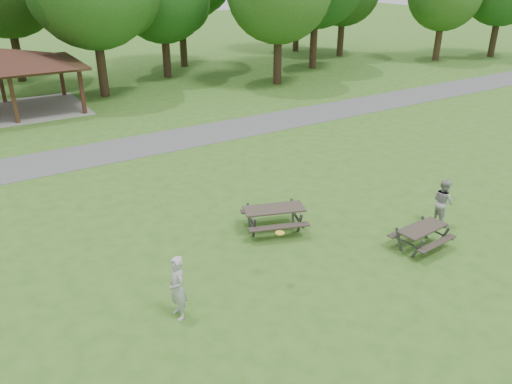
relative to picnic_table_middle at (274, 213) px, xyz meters
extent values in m
plane|color=#33621C|center=(-1.37, -3.46, -0.64)|extent=(160.00, 160.00, 0.00)
cube|color=#4F4F51|center=(-1.37, 10.54, -0.63)|extent=(120.00, 3.20, 0.02)
cube|color=#362113|center=(-5.37, 17.84, 0.66)|extent=(0.22, 0.22, 2.60)
cube|color=#3C2116|center=(-5.37, 23.24, 0.66)|extent=(0.22, 0.22, 2.60)
cube|color=#321B12|center=(-1.67, 17.84, 0.66)|extent=(0.22, 0.22, 2.60)
cube|color=#381F14|center=(-1.67, 23.24, 0.66)|extent=(0.22, 0.22, 2.60)
cube|color=#332114|center=(-5.37, 20.54, 2.04)|extent=(8.60, 6.60, 0.16)
pyramid|color=#351C15|center=(-5.37, 20.54, 2.62)|extent=(7.01, 7.01, 1.00)
cube|color=gray|center=(-5.37, 20.54, -0.63)|extent=(8.40, 6.40, 0.03)
cylinder|color=black|center=(0.63, 21.54, 1.37)|extent=(0.60, 0.60, 4.02)
cylinder|color=black|center=(6.63, 25.04, 1.07)|extent=(0.60, 0.60, 3.43)
sphere|color=#1C4E16|center=(8.21, 25.34, 4.71)|extent=(4.55, 4.55, 4.55)
sphere|color=#153F12|center=(5.23, 24.84, 4.89)|extent=(4.20, 4.20, 4.20)
cylinder|color=black|center=(12.63, 18.54, 1.25)|extent=(0.60, 0.60, 3.78)
cylinder|color=#301F15|center=(18.63, 22.04, 1.46)|extent=(0.60, 0.60, 4.20)
cylinder|color=black|center=(24.63, 25.54, 1.14)|extent=(0.60, 0.60, 3.57)
cylinder|color=#322316|center=(30.63, 19.04, 1.04)|extent=(0.60, 0.60, 3.36)
sphere|color=#1B4C15|center=(32.07, 19.34, 4.48)|extent=(4.16, 4.16, 4.16)
sphere|color=#1C4814|center=(29.35, 18.84, 4.64)|extent=(3.84, 3.84, 3.84)
cylinder|color=black|center=(-3.37, 29.54, 1.42)|extent=(0.60, 0.60, 4.13)
cylinder|color=#2F2014|center=(9.63, 28.54, 1.63)|extent=(0.60, 0.60, 4.55)
cylinder|color=black|center=(22.63, 30.04, 1.49)|extent=(0.60, 0.60, 4.27)
cylinder|color=black|center=(36.63, 17.54, 1.20)|extent=(0.60, 0.60, 3.67)
cube|color=#332B24|center=(0.00, 0.00, 0.17)|extent=(2.15, 1.40, 0.05)
cube|color=#302723|center=(-0.22, -0.62, -0.16)|extent=(1.98, 0.93, 0.04)
cube|color=#2F2622|center=(0.22, 0.62, -0.16)|extent=(1.98, 0.93, 0.04)
cube|color=#3A3A3C|center=(-0.86, -0.14, -0.23)|extent=(0.20, 0.42, 0.87)
cube|color=#39393B|center=(-0.59, 0.65, -0.23)|extent=(0.20, 0.42, 0.87)
cube|color=#474649|center=(-0.73, 0.25, -0.20)|extent=(0.60, 1.56, 0.05)
cube|color=#464649|center=(0.59, -0.65, -0.23)|extent=(0.20, 0.42, 0.87)
cube|color=#3E3E40|center=(0.86, 0.14, -0.23)|extent=(0.20, 0.42, 0.87)
cube|color=#3B3B3E|center=(0.73, -0.25, -0.20)|extent=(0.60, 1.56, 0.05)
cube|color=#2F2922|center=(3.33, -3.36, 0.05)|extent=(1.74, 0.81, 0.05)
cube|color=#2C2620|center=(3.37, -3.92, -0.23)|extent=(1.71, 0.38, 0.04)
cube|color=#2E2621|center=(3.28, -2.81, -0.23)|extent=(1.71, 0.38, 0.04)
cube|color=#3D3D3F|center=(2.71, -3.77, -0.30)|extent=(0.09, 0.36, 0.74)
cube|color=#444447|center=(2.65, -3.06, -0.30)|extent=(0.09, 0.36, 0.74)
cube|color=#3D3D40|center=(2.68, -3.42, -0.27)|extent=(0.17, 1.38, 0.05)
cube|color=#434345|center=(4.01, -3.66, -0.30)|extent=(0.09, 0.36, 0.74)
cube|color=#424345|center=(3.95, -2.95, -0.30)|extent=(0.09, 0.36, 0.74)
cube|color=#424244|center=(3.98, -3.31, -0.27)|extent=(0.17, 1.38, 0.05)
cylinder|color=yellow|center=(-1.49, -2.50, 0.90)|extent=(0.27, 0.27, 0.02)
imported|color=#ADADB0|center=(-4.53, -2.47, 0.23)|extent=(0.42, 0.63, 1.74)
imported|color=#9A9A9C|center=(5.17, -2.59, 0.17)|extent=(0.79, 0.92, 1.63)
camera|label=1|loc=(-8.26, -12.19, 7.56)|focal=35.00mm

